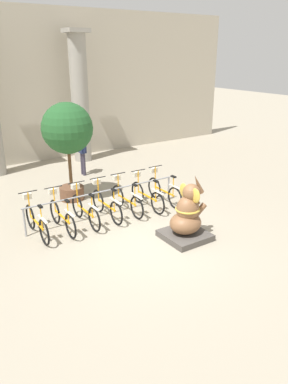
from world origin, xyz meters
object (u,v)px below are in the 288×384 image
Objects in this scene: potted_tree at (68,133)px; bicycle_6 at (164,190)px; bicycle_1 at (62,215)px; elephant_statue at (187,218)px; bicycle_2 at (85,209)px; bicycle_4 at (126,199)px; person_pedestrian at (82,147)px; bicycle_3 at (106,204)px; bicycle_0 at (36,221)px; bicycle_5 at (146,195)px.

bicycle_6 is at bearing -39.13° from potted_tree.
bicycle_1 is at bearing -178.90° from bicycle_6.
elephant_statue is at bearing -71.79° from potted_tree.
bicycle_4 is at bearing 1.98° from bicycle_2.
bicycle_6 is 0.57× the size of potted_tree.
bicycle_4 is (1.97, 0.07, 0.00)m from bicycle_1.
potted_tree is (-1.34, -2.05, 1.06)m from person_pedestrian.
bicycle_1 is 1.32m from bicycle_3.
elephant_statue is 6.07m from person_pedestrian.
elephant_statue is at bearing -90.26° from person_pedestrian.
bicycle_4 is (0.66, 0.01, 0.00)m from bicycle_3.
bicycle_3 is at bearing 0.84° from bicycle_0.
bicycle_3 is at bearing -105.86° from person_pedestrian.
bicycle_0 is 1.00× the size of bicycle_1.
potted_tree is (-0.90, 1.80, 1.70)m from bicycle_4.
person_pedestrian reaches higher than bicycle_3.
bicycle_3 is at bearing 2.43° from bicycle_1.
bicycle_3 is at bearing 2.88° from bicycle_2.
bicycle_0 is 1.97m from bicycle_3.
bicycle_5 is 0.99× the size of person_pedestrian.
bicycle_3 is 2.44m from elephant_statue.
bicycle_4 and bicycle_6 have the same top height.
person_pedestrian is 0.58× the size of potted_tree.
bicycle_1 is 3.20m from elephant_statue.
bicycle_0 is at bearing 144.70° from elephant_statue.
bicycle_0 is at bearing -179.16° from bicycle_3.
bicycle_2 is 2.63m from bicycle_6.
potted_tree reaches higher than bicycle_3.
bicycle_2 and bicycle_4 have the same top height.
bicycle_6 is at bearing 0.21° from bicycle_3.
bicycle_5 is (0.66, -0.06, 0.00)m from bicycle_4.
elephant_statue is (1.07, -2.18, 0.15)m from bicycle_3.
bicycle_6 is (1.32, -0.01, 0.00)m from bicycle_4.
elephant_statue reaches higher than bicycle_1.
bicycle_6 is 3.33m from potted_tree.
elephant_statue reaches higher than bicycle_6.
person_pedestrian is (0.44, 3.85, 0.64)m from bicycle_4.
bicycle_3 is 1.04× the size of elephant_statue.
person_pedestrian is at bearing 65.75° from bicycle_2.
bicycle_0 and bicycle_1 have the same top height.
bicycle_2 is 4.32m from person_pedestrian.
bicycle_4 is at bearing 1.08° from bicycle_3.
bicycle_0 and bicycle_5 have the same top height.
bicycle_2 is (1.32, -0.00, 0.00)m from bicycle_0.
bicycle_1 is 0.66m from bicycle_2.
bicycle_6 is 2.38m from elephant_statue.
bicycle_4 is at bearing -96.51° from person_pedestrian.
elephant_statue is 0.94× the size of person_pedestrian.
bicycle_4 is (2.63, 0.04, 0.00)m from bicycle_0.
bicycle_3 is 1.97m from bicycle_6.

